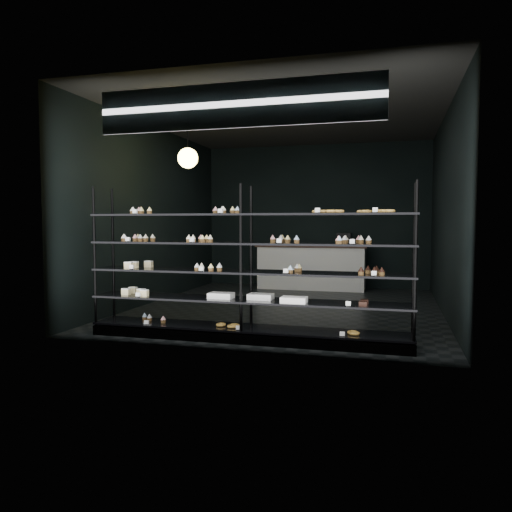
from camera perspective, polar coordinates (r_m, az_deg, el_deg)
name	(u,v)px	position (r m, az deg, el deg)	size (l,w,h in m)	color
room	(288,214)	(8.46, 3.70, 4.83)	(5.01, 6.01, 3.20)	black
display_shelf	(244,290)	(6.15, -1.40, -3.86)	(4.00, 0.50, 1.91)	black
signage	(235,105)	(5.77, -2.46, 16.82)	(3.30, 0.05, 0.50)	#0E2146
pendant_lamp	(188,158)	(7.93, -7.80, 11.04)	(0.31, 0.31, 0.88)	black
service_counter	(312,266)	(10.96, 6.41, -1.16)	(2.39, 0.65, 1.23)	silver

